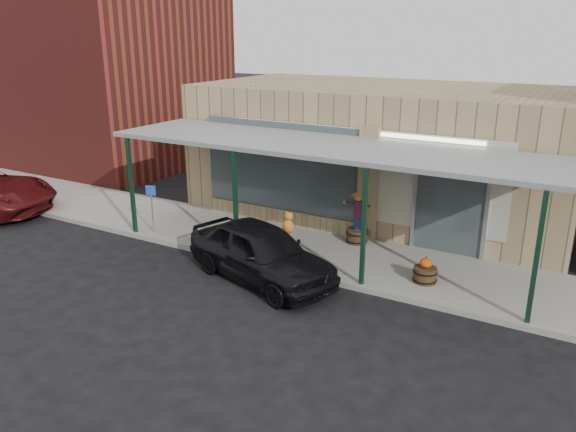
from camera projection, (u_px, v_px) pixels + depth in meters
The scene contains 9 objects.
ground at pixel (248, 308), 12.49m from camera, with size 120.00×120.00×0.00m, color black.
sidewalk at pixel (321, 253), 15.43m from camera, with size 40.00×3.20×0.15m, color gray.
storefront at pixel (384, 151), 18.54m from camera, with size 12.00×6.25×4.20m.
awning at pixel (323, 148), 14.47m from camera, with size 12.00×3.00×3.04m.
block_buildings_near at pixel (458, 100), 17.92m from camera, with size 61.00×8.00×8.00m.
barrel_scarecrow at pixel (357, 225), 15.80m from camera, with size 0.93×0.68×1.53m.
barrel_pumpkin at pixel (425, 273), 13.38m from camera, with size 0.69×0.69×0.66m.
handicap_sign at pixel (152, 202), 16.50m from camera, with size 0.28×0.13×1.44m.
parked_sedan at pixel (261, 252), 13.73m from camera, with size 4.55×2.86×1.59m.
Camera 1 is at (6.37, -9.27, 5.88)m, focal length 35.00 mm.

